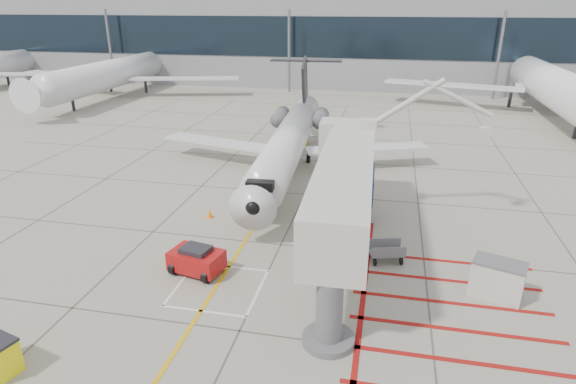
# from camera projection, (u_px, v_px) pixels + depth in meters

# --- Properties ---
(ground_plane) EXTENTS (260.00, 260.00, 0.00)m
(ground_plane) POSITION_uv_depth(u_px,v_px,m) (263.00, 281.00, 24.12)
(ground_plane) COLOR #9B9685
(ground_plane) RESTS_ON ground
(regional_jet) EXTENTS (25.44, 31.23, 7.82)m
(regional_jet) POSITION_uv_depth(u_px,v_px,m) (283.00, 133.00, 35.99)
(regional_jet) COLOR silver
(regional_jet) RESTS_ON ground_plane
(jet_bridge) EXTENTS (9.46, 19.02, 7.50)m
(jet_bridge) POSITION_uv_depth(u_px,v_px,m) (343.00, 200.00, 24.30)
(jet_bridge) COLOR beige
(jet_bridge) RESTS_ON ground_plane
(pushback_tug) EXTENTS (2.92, 2.17, 1.54)m
(pushback_tug) POSITION_uv_depth(u_px,v_px,m) (196.00, 259.00, 24.65)
(pushback_tug) COLOR #AC1011
(pushback_tug) RESTS_ON ground_plane
(baggage_cart) EXTENTS (2.04, 1.58, 1.14)m
(baggage_cart) POSITION_uv_depth(u_px,v_px,m) (387.00, 252.00, 25.81)
(baggage_cart) COLOR slate
(baggage_cart) RESTS_ON ground_plane
(ground_power_unit) EXTENTS (2.62, 2.04, 1.82)m
(ground_power_unit) POSITION_uv_depth(u_px,v_px,m) (497.00, 279.00, 22.61)
(ground_power_unit) COLOR silver
(ground_power_unit) RESTS_ON ground_plane
(cone_nose) EXTENTS (0.41, 0.41, 0.57)m
(cone_nose) POSITION_uv_depth(u_px,v_px,m) (210.00, 213.00, 31.14)
(cone_nose) COLOR orange
(cone_nose) RESTS_ON ground_plane
(cone_side) EXTENTS (0.35, 0.35, 0.49)m
(cone_side) POSITION_uv_depth(u_px,v_px,m) (311.00, 212.00, 31.43)
(cone_side) COLOR #FF540D
(cone_side) RESTS_ON ground_plane
(terminal_building) EXTENTS (180.00, 28.00, 14.00)m
(terminal_building) POSITION_uv_depth(u_px,v_px,m) (421.00, 39.00, 83.26)
(terminal_building) COLOR gray
(terminal_building) RESTS_ON ground_plane
(terminal_glass_band) EXTENTS (180.00, 0.10, 6.00)m
(terminal_glass_band) POSITION_uv_depth(u_px,v_px,m) (426.00, 39.00, 70.12)
(terminal_glass_band) COLOR black
(terminal_glass_band) RESTS_ON ground_plane
(bg_aircraft_b) EXTENTS (35.56, 39.51, 11.85)m
(bg_aircraft_b) POSITION_uv_depth(u_px,v_px,m) (117.00, 54.00, 70.33)
(bg_aircraft_b) COLOR silver
(bg_aircraft_b) RESTS_ON ground_plane
(bg_aircraft_c) EXTENTS (39.43, 43.82, 13.14)m
(bg_aircraft_c) POSITION_uv_depth(u_px,v_px,m) (550.00, 59.00, 58.83)
(bg_aircraft_c) COLOR silver
(bg_aircraft_c) RESTS_ON ground_plane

